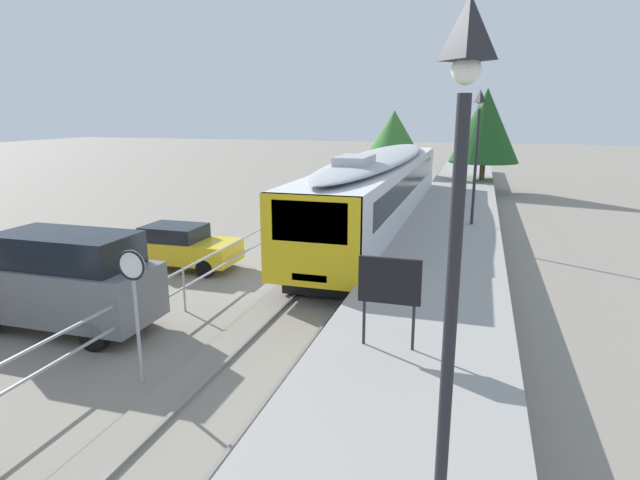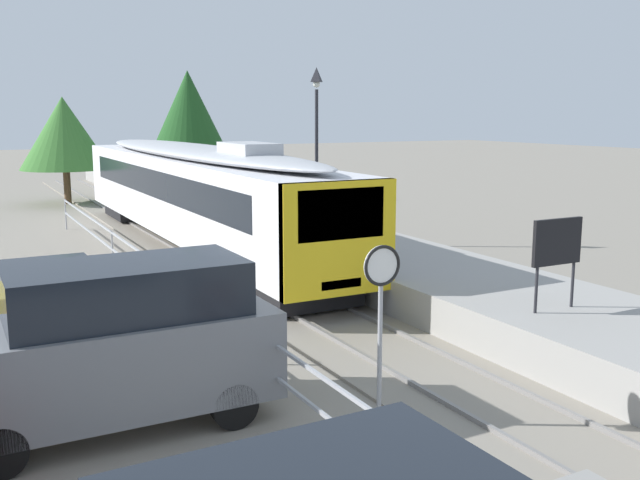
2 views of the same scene
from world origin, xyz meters
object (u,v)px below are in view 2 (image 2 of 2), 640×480
Objects in this scene: platform_lamp_mid_platform at (317,115)px; platform_notice_board at (557,245)px; parked_hatchback_yellow at (54,295)px; parked_van_grey at (114,345)px; commuter_train at (193,188)px; speed_limit_sign at (381,291)px.

platform_lamp_mid_platform reaches higher than platform_notice_board.
platform_notice_board is 10.56m from parked_hatchback_yellow.
parked_van_grey is at bearing -128.83° from platform_lamp_mid_platform.
commuter_train is 9.64m from parked_hatchback_yellow.
speed_limit_sign is at bearing -64.12° from parked_hatchback_yellow.
parked_van_grey is 1.22× the size of parked_hatchback_yellow.
speed_limit_sign is 4.04m from parked_van_grey.
parked_van_grey is (-8.28, 0.61, -0.89)m from platform_notice_board.
platform_lamp_mid_platform is (4.09, -1.36, 2.47)m from commuter_train.
commuter_train is 11.64× the size of platform_notice_board.
commuter_train is 14.42m from parked_van_grey.
platform_lamp_mid_platform is at bearing 83.96° from platform_notice_board.
platform_lamp_mid_platform is 15.30m from speed_limit_sign.
platform_lamp_mid_platform reaches higher than parked_van_grey.
commuter_train is at bearing 82.35° from speed_limit_sign.
platform_lamp_mid_platform is 1.91× the size of speed_limit_sign.
parked_hatchback_yellow is at bearing 143.53° from platform_notice_board.
platform_lamp_mid_platform is at bearing 66.07° from speed_limit_sign.
parked_van_grey is at bearing 151.95° from speed_limit_sign.
commuter_train is 4.27× the size of parked_van_grey.
speed_limit_sign is 8.40m from parked_hatchback_yellow.
parked_van_grey reaches higher than parked_hatchback_yellow.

